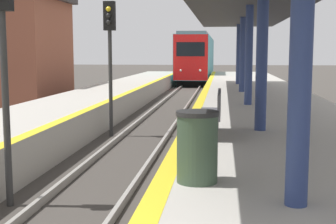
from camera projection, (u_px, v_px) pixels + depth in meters
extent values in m
cube|color=black|center=(197.00, 78.00, 44.97)|extent=(2.27, 17.54, 0.55)
cube|color=teal|center=(197.00, 56.00, 44.71)|extent=(2.67, 19.49, 3.53)
cube|color=red|center=(191.00, 57.00, 35.19)|extent=(2.62, 0.16, 3.46)
cube|color=black|center=(191.00, 49.00, 35.05)|extent=(2.14, 0.06, 1.06)
cube|color=slate|center=(198.00, 36.00, 44.47)|extent=(2.27, 18.51, 0.24)
sphere|color=white|center=(181.00, 70.00, 35.34)|extent=(0.18, 0.18, 0.18)
sphere|color=white|center=(200.00, 70.00, 35.17)|extent=(0.18, 0.18, 0.18)
cylinder|color=#2D2D2D|center=(6.00, 111.00, 8.03)|extent=(0.12, 0.12, 3.37)
cylinder|color=#2D2D2D|center=(111.00, 84.00, 14.89)|extent=(0.12, 0.12, 3.37)
cube|color=black|center=(109.00, 16.00, 14.62)|extent=(0.36, 0.20, 0.90)
sphere|color=yellow|center=(108.00, 9.00, 14.47)|extent=(0.16, 0.16, 0.16)
sphere|color=black|center=(108.00, 16.00, 14.49)|extent=(0.16, 0.16, 0.16)
sphere|color=black|center=(109.00, 22.00, 14.52)|extent=(0.16, 0.16, 0.16)
cylinder|color=navy|center=(301.00, 61.00, 5.10)|extent=(0.25, 0.25, 3.25)
cylinder|color=navy|center=(262.00, 57.00, 10.22)|extent=(0.25, 0.25, 3.25)
cylinder|color=navy|center=(249.00, 55.00, 15.34)|extent=(0.25, 0.25, 3.25)
cylinder|color=navy|center=(242.00, 55.00, 20.46)|extent=(0.25, 0.25, 3.25)
cylinder|color=navy|center=(239.00, 54.00, 25.58)|extent=(0.25, 0.25, 3.25)
cube|color=#2D2D33|center=(250.00, 2.00, 15.12)|extent=(4.06, 25.98, 0.20)
cylinder|color=#384C38|center=(197.00, 149.00, 6.20)|extent=(0.54, 0.54, 0.89)
cylinder|color=#262626|center=(197.00, 113.00, 6.14)|extent=(0.57, 0.57, 0.06)
cube|color=#4C4C51|center=(210.00, 114.00, 9.79)|extent=(0.44, 1.72, 0.08)
cube|color=#4C4C51|center=(219.00, 102.00, 9.73)|extent=(0.06, 1.72, 0.44)
cube|color=#262628|center=(209.00, 131.00, 9.14)|extent=(0.35, 0.08, 0.40)
cube|color=#262628|center=(211.00, 121.00, 10.50)|extent=(0.35, 0.08, 0.40)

